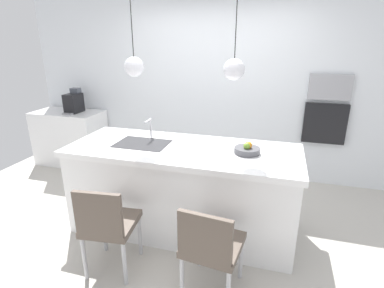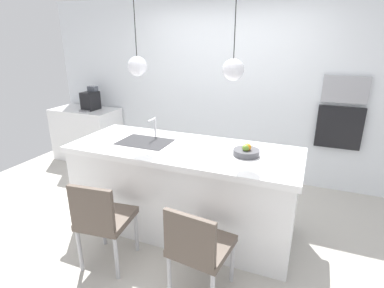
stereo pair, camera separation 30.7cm
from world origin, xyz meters
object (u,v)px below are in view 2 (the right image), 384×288
(oven, at_px, (339,127))
(chair_near, at_px, (103,218))
(microwave, at_px, (345,89))
(fruit_bowl, at_px, (246,152))
(chair_middle, at_px, (198,246))
(coffee_machine, at_px, (91,100))

(oven, xyz_separation_m, chair_near, (-1.96, -2.42, -0.41))
(oven, bearing_deg, microwave, 0.00)
(fruit_bowl, height_order, microwave, microwave)
(chair_near, bearing_deg, chair_middle, 0.06)
(fruit_bowl, distance_m, coffee_machine, 3.17)
(chair_near, xyz_separation_m, chair_middle, (0.91, 0.00, -0.03))
(fruit_bowl, distance_m, microwave, 1.85)
(microwave, bearing_deg, chair_near, -129.00)
(microwave, bearing_deg, fruit_bowl, -119.68)
(fruit_bowl, bearing_deg, microwave, 60.32)
(coffee_machine, bearing_deg, oven, 4.47)
(coffee_machine, xyz_separation_m, microwave, (3.80, 0.30, 0.36))
(coffee_machine, relative_size, microwave, 0.70)
(fruit_bowl, relative_size, chair_middle, 0.30)
(microwave, height_order, oven, microwave)
(microwave, distance_m, chair_middle, 2.80)
(oven, xyz_separation_m, chair_middle, (-1.05, -2.42, -0.44))
(coffee_machine, distance_m, chair_middle, 3.52)
(chair_middle, bearing_deg, fruit_bowl, 79.58)
(fruit_bowl, distance_m, chair_middle, 1.01)
(chair_middle, bearing_deg, chair_near, -179.94)
(microwave, distance_m, oven, 0.50)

